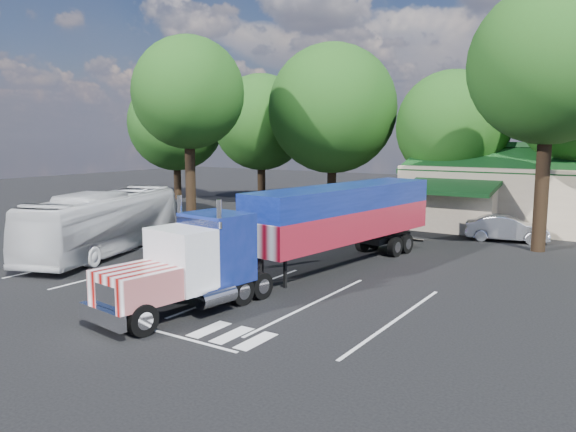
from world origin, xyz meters
The scene contains 12 objects.
ground centered at (0.00, 0.00, 0.00)m, with size 120.00×120.00×0.00m, color black.
tree_row_a centered at (-22.00, 16.50, 7.16)m, with size 9.00×9.00×11.68m.
tree_row_b centered at (-13.00, 17.80, 7.13)m, with size 8.40×8.40×11.35m.
tree_row_c centered at (-5.00, 16.20, 8.04)m, with size 10.00×10.00×13.05m.
tree_row_d centered at (4.00, 17.50, 6.58)m, with size 8.00×8.00×10.60m.
tree_near_left centered at (-10.50, 6.00, 8.81)m, with size 7.60×7.60×12.65m.
tree_near_right centered at (11.50, 8.50, 9.46)m, with size 8.00×8.00×13.50m.
semi_truck centered at (4.11, -2.20, 2.19)m, with size 4.73×18.64×3.88m.
woman centered at (1.60, -2.60, 0.87)m, with size 0.63×0.42×1.74m, color black.
bicycle centered at (1.80, 3.78, 0.40)m, with size 0.53×1.53×0.80m, color black.
tour_bus centered at (-7.00, -4.14, 1.58)m, with size 2.65×11.33×3.16m, color silver.
silver_sedan centered at (9.50, 10.50, 0.74)m, with size 1.56×4.48×1.48m, color #B3B5BB.
Camera 1 is at (16.30, -22.66, 5.95)m, focal length 35.00 mm.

